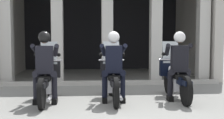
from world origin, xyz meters
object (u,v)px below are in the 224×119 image
Objects in this scene: police_officer_right at (179,60)px; motorcycle_right at (175,77)px; police_officer_left at (45,61)px; motorcycle_left at (47,79)px; police_officer_center at (114,61)px; motorcycle_center at (113,78)px.

motorcycle_right is at bearing 98.05° from police_officer_right.
motorcycle_left is at bearing 94.44° from police_officer_left.
police_officer_right is at bearing 0.88° from motorcycle_left.
motorcycle_left is 1.29× the size of police_officer_center.
police_officer_left is 1.00× the size of police_officer_right.
motorcycle_left and motorcycle_center have the same top height.
motorcycle_center is at bearing 179.99° from police_officer_right.
motorcycle_center is at bearing 16.10° from police_officer_left.
police_officer_left is 3.00m from police_officer_right.
police_officer_left is 1.00× the size of police_officer_center.
police_officer_center is (1.50, -0.26, 0.44)m from motorcycle_left.
motorcycle_left is 1.00× the size of motorcycle_center.
police_officer_right is at bearing 7.74° from police_officer_center.
police_officer_left reaches higher than motorcycle_left.
police_officer_right is (3.00, 0.08, 0.00)m from police_officer_left.
motorcycle_left is at bearing -174.02° from motorcycle_center.
police_officer_left is at bearing -163.34° from motorcycle_center.
motorcycle_right is at bearing 18.34° from police_officer_center.
police_officer_left is at bearing -85.56° from motorcycle_left.
motorcycle_left is at bearing 175.23° from police_officer_center.
motorcycle_center is (1.50, 0.02, 0.00)m from motorcycle_left.
police_officer_right is at bearing -81.95° from motorcycle_right.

